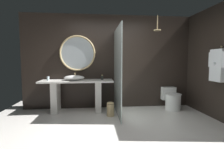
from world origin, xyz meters
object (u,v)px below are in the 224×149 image
rain_shower_head (157,28)px  waste_bin (110,109)px  vessel_sink (74,78)px  hanging_bathrobe (218,64)px  tumbler_cup (48,78)px  soap_dispenser (102,78)px  round_wall_mirror (77,53)px  toilet (172,99)px

rain_shower_head → waste_bin: rain_shower_head is taller
vessel_sink → rain_shower_head: size_ratio=1.38×
hanging_bathrobe → tumbler_cup: bearing=164.7°
rain_shower_head → vessel_sink: bearing=176.3°
soap_dispenser → vessel_sink: bearing=179.9°
soap_dispenser → rain_shower_head: rain_shower_head is taller
vessel_sink → waste_bin: bearing=-28.0°
tumbler_cup → soap_dispenser: bearing=0.6°
vessel_sink → round_wall_mirror: size_ratio=0.55×
round_wall_mirror → rain_shower_head: 2.22m
tumbler_cup → soap_dispenser: size_ratio=0.80×
soap_dispenser → rain_shower_head: bearing=-5.6°
hanging_bathrobe → toilet: (-0.54, 0.98, -0.99)m
hanging_bathrobe → round_wall_mirror: bearing=157.5°
vessel_sink → rain_shower_head: bearing=-3.7°
soap_dispenser → waste_bin: 0.88m
toilet → vessel_sink: bearing=178.1°
tumbler_cup → rain_shower_head: size_ratio=0.28×
rain_shower_head → toilet: 1.96m
hanging_bathrobe → waste_bin: bearing=165.7°
hanging_bathrobe → rain_shower_head: bearing=137.6°
soap_dispenser → toilet: size_ratio=0.22×
vessel_sink → rain_shower_head: (2.17, -0.14, 1.28)m
tumbler_cup → waste_bin: (1.57, -0.47, -0.71)m
rain_shower_head → toilet: rain_shower_head is taller
soap_dispenser → hanging_bathrobe: hanging_bathrobe is taller
tumbler_cup → vessel_sink: bearing=1.4°
round_wall_mirror → hanging_bathrobe: 3.38m
vessel_sink → hanging_bathrobe: (3.18, -1.07, 0.37)m
round_wall_mirror → soap_dispenser: bearing=-18.9°
hanging_bathrobe → vessel_sink: bearing=161.5°
waste_bin → round_wall_mirror: bearing=139.7°
tumbler_cup → round_wall_mirror: size_ratio=0.11×
toilet → waste_bin: bearing=-167.1°
soap_dispenser → toilet: bearing=-2.6°
waste_bin → vessel_sink: bearing=152.0°
vessel_sink → round_wall_mirror: round_wall_mirror is taller
vessel_sink → waste_bin: size_ratio=1.56×
vessel_sink → hanging_bathrobe: hanging_bathrobe is taller
tumbler_cup → round_wall_mirror: 1.01m
round_wall_mirror → rain_shower_head: bearing=-9.9°
waste_bin → soap_dispenser: bearing=110.3°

